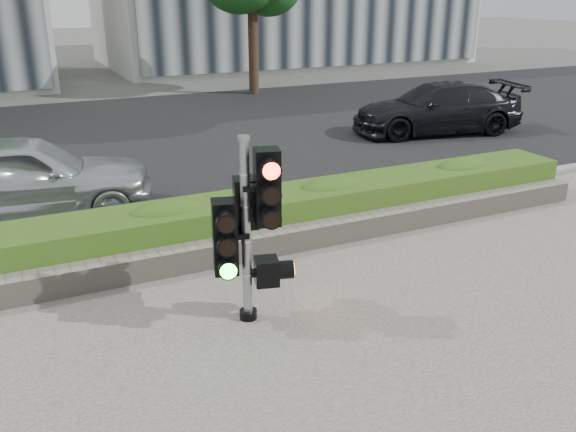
% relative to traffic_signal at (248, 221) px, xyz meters
% --- Properties ---
extents(ground, '(120.00, 120.00, 0.00)m').
position_rel_traffic_signal_xyz_m(ground, '(0.80, -0.33, -1.24)').
color(ground, '#51514C').
rests_on(ground, ground).
extents(road, '(60.00, 13.00, 0.02)m').
position_rel_traffic_signal_xyz_m(road, '(0.80, 9.67, -1.23)').
color(road, black).
rests_on(road, ground).
extents(curb, '(60.00, 0.25, 0.12)m').
position_rel_traffic_signal_xyz_m(curb, '(0.80, 2.82, -1.18)').
color(curb, gray).
rests_on(curb, ground).
extents(stone_wall, '(12.00, 0.32, 0.34)m').
position_rel_traffic_signal_xyz_m(stone_wall, '(0.80, 1.57, -1.04)').
color(stone_wall, gray).
rests_on(stone_wall, sidewalk).
extents(hedge, '(12.00, 1.00, 0.68)m').
position_rel_traffic_signal_xyz_m(hedge, '(0.80, 2.22, -0.87)').
color(hedge, '#5D922D').
rests_on(hedge, sidewalk).
extents(traffic_signal, '(0.80, 0.65, 2.20)m').
position_rel_traffic_signal_xyz_m(traffic_signal, '(0.00, 0.00, 0.00)').
color(traffic_signal, black).
rests_on(traffic_signal, sidewalk).
extents(car_silver, '(4.38, 2.22, 1.43)m').
position_rel_traffic_signal_xyz_m(car_silver, '(-2.15, 4.73, -0.51)').
color(car_silver, silver).
rests_on(car_silver, road).
extents(car_dark, '(4.81, 2.70, 1.32)m').
position_rel_traffic_signal_xyz_m(car_dark, '(8.22, 7.02, -0.56)').
color(car_dark, black).
rests_on(car_dark, road).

